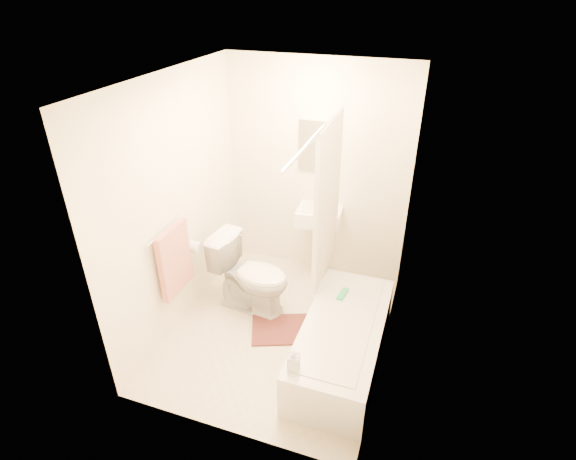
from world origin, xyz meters
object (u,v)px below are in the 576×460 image
(sink, at_px, (319,239))
(bathtub, at_px, (342,342))
(bath_mat, at_px, (282,329))
(soap_bottle, at_px, (294,360))
(toilet, at_px, (251,275))

(sink, xyz_separation_m, bathtub, (0.58, -1.26, -0.25))
(sink, distance_m, bath_mat, 1.16)
(bath_mat, bearing_deg, bathtub, -16.77)
(bathtub, bearing_deg, bath_mat, 163.23)
(sink, bearing_deg, soap_bottle, -85.46)
(sink, relative_size, soap_bottle, 4.83)
(bath_mat, relative_size, soap_bottle, 3.01)
(bath_mat, bearing_deg, sink, 86.35)
(sink, bearing_deg, toilet, -125.68)
(soap_bottle, bearing_deg, bath_mat, 115.80)
(toilet, distance_m, bath_mat, 0.62)
(toilet, bearing_deg, bath_mat, -113.12)
(sink, height_order, soap_bottle, sink)
(toilet, height_order, sink, sink)
(toilet, xyz_separation_m, sink, (0.48, 0.82, 0.07))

